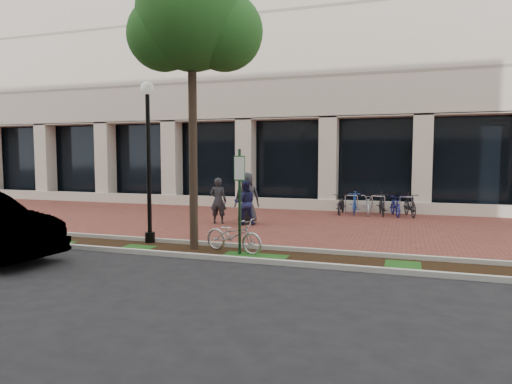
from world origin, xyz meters
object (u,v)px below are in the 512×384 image
(locked_bicycle, at_px, (234,235))
(pedestrian_left, at_px, (218,201))
(pedestrian_right, at_px, (247,198))
(pedestrian_mid, at_px, (245,203))
(street_tree, at_px, (194,23))
(bike_rack_cluster, at_px, (374,204))
(lamppost, at_px, (148,153))
(parking_sign, at_px, (239,189))

(locked_bicycle, distance_m, pedestrian_left, 4.99)
(pedestrian_left, bearing_deg, pedestrian_right, -167.31)
(pedestrian_left, height_order, pedestrian_mid, pedestrian_left)
(street_tree, bearing_deg, pedestrian_right, 92.76)
(locked_bicycle, height_order, bike_rack_cluster, bike_rack_cluster)
(pedestrian_right, bearing_deg, bike_rack_cluster, -162.85)
(pedestrian_mid, height_order, pedestrian_right, pedestrian_right)
(lamppost, relative_size, bike_rack_cluster, 1.30)
(locked_bicycle, xyz_separation_m, pedestrian_mid, (-1.28, 4.44, 0.35))
(pedestrian_left, distance_m, pedestrian_mid, 1.03)
(street_tree, bearing_deg, bike_rack_cluster, 64.79)
(locked_bicycle, distance_m, pedestrian_right, 4.97)
(lamppost, relative_size, pedestrian_left, 2.69)
(lamppost, relative_size, pedestrian_mid, 2.84)
(parking_sign, relative_size, pedestrian_left, 1.57)
(locked_bicycle, height_order, pedestrian_right, pedestrian_right)
(parking_sign, height_order, bike_rack_cluster, parking_sign)
(pedestrian_left, bearing_deg, bike_rack_cluster, -148.54)
(lamppost, height_order, street_tree, street_tree)
(street_tree, relative_size, pedestrian_right, 3.98)
(pedestrian_mid, bearing_deg, locked_bicycle, 85.61)
(lamppost, bearing_deg, pedestrian_left, 83.85)
(parking_sign, bearing_deg, lamppost, -175.63)
(pedestrian_left, relative_size, bike_rack_cluster, 0.48)
(parking_sign, distance_m, bike_rack_cluster, 9.28)
(street_tree, relative_size, pedestrian_mid, 4.69)
(street_tree, xyz_separation_m, locked_bicycle, (1.09, -0.05, -5.42))
(parking_sign, distance_m, lamppost, 3.17)
(parking_sign, height_order, lamppost, lamppost)
(locked_bicycle, relative_size, pedestrian_right, 0.90)
(lamppost, xyz_separation_m, street_tree, (1.64, -0.40, 3.31))
(pedestrian_mid, bearing_deg, street_tree, 71.99)
(street_tree, distance_m, locked_bicycle, 5.52)
(parking_sign, xyz_separation_m, lamppost, (-2.97, 0.67, 0.89))
(pedestrian_mid, bearing_deg, lamppost, 49.50)
(parking_sign, height_order, pedestrian_mid, parking_sign)
(lamppost, distance_m, bike_rack_cluster, 10.12)
(pedestrian_left, bearing_deg, street_tree, 98.47)
(locked_bicycle, bearing_deg, pedestrian_left, 41.90)
(street_tree, bearing_deg, pedestrian_mid, 92.49)
(lamppost, relative_size, street_tree, 0.61)
(lamppost, xyz_separation_m, pedestrian_mid, (1.45, 3.99, -1.76))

